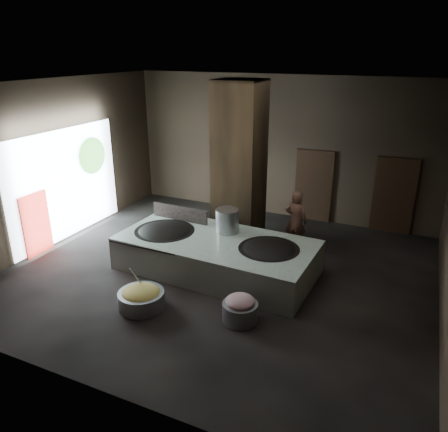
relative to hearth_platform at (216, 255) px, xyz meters
The scene contains 27 objects.
floor 0.49m from the hearth_platform, 18.47° to the right, with size 10.00×9.00×0.10m, color black.
ceiling 4.13m from the hearth_platform, 18.47° to the right, with size 10.00×9.00×0.10m, color black.
back_wall 4.87m from the hearth_platform, 88.51° to the left, with size 10.00×0.10×4.50m, color black.
front_wall 4.94m from the hearth_platform, 88.53° to the right, with size 10.00×0.10×4.50m, color black.
left_wall 5.26m from the hearth_platform, behind, with size 0.10×9.00×4.50m, color black.
pillar 2.62m from the hearth_platform, 95.60° to the left, with size 1.20×1.20×4.50m, color black.
hearth_platform is the anchor object (origin of this frame).
platform_cap 0.39m from the hearth_platform, 90.00° to the right, with size 4.73×2.27×0.03m, color black.
wok_left 1.49m from the hearth_platform, behind, with size 1.52×1.52×0.42m, color black.
wok_left_rim 1.50m from the hearth_platform, behind, with size 1.55×1.55×0.05m, color black.
wok_right 1.39m from the hearth_platform, ahead, with size 1.42×1.42×0.40m, color black.
wok_right_rim 1.41m from the hearth_platform, ahead, with size 1.45×1.45×0.05m, color black.
stock_pot 0.90m from the hearth_platform, 84.81° to the left, with size 0.59×0.59×0.63m, color #9A9DA1.
splash_guard 1.74m from the hearth_platform, 152.65° to the left, with size 1.68×0.06×0.42m, color black.
cook 2.51m from the hearth_platform, 54.43° to the left, with size 0.62×0.40×1.69m, color brown.
veg_basin 2.33m from the hearth_platform, 108.40° to the right, with size 0.99×0.99×0.36m, color gray.
veg_fill 2.32m from the hearth_platform, 108.40° to the right, with size 0.81×0.81×0.25m, color #8EAE54.
ladle 2.23m from the hearth_platform, 113.28° to the right, with size 0.03×0.03×0.78m, color #9A9DA1.
meat_basin 2.25m from the hearth_platform, 51.94° to the right, with size 0.73×0.73×0.40m, color gray.
meat_fill 2.24m from the hearth_platform, 51.94° to the right, with size 0.61×0.61×0.23m, color #AD6874.
doorway_near 4.65m from the hearth_platform, 73.37° to the left, with size 1.18×0.08×2.38m, color black.
doorway_near_glow 4.65m from the hearth_platform, 73.78° to the left, with size 0.76×0.04×1.80m, color #8C6647.
doorway_far 5.81m from the hearth_platform, 49.88° to the left, with size 1.18×0.08×2.38m, color black.
doorway_far_glow 5.71m from the hearth_platform, 52.99° to the left, with size 0.85×0.04×2.01m, color #8C6647.
left_opening 4.98m from the hearth_platform, behind, with size 0.04×4.20×3.10m, color white.
pavilion_sliver 4.92m from the hearth_platform, 166.55° to the right, with size 0.05×0.90×1.70m, color maroon.
tree_silhouette 5.21m from the hearth_platform, 165.08° to the left, with size 0.28×1.10×1.10m, color #194714.
Camera 1 is at (4.14, -8.77, 5.24)m, focal length 35.00 mm.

